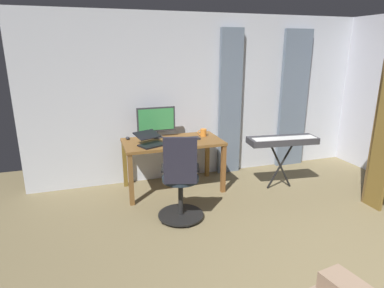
{
  "coord_description": "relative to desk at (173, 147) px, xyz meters",
  "views": [
    {
      "loc": [
        1.81,
        1.48,
        2.01
      ],
      "look_at": [
        0.58,
        -2.27,
        0.85
      ],
      "focal_mm": 30.62,
      "sensor_mm": 36.0,
      "label": 1
    }
  ],
  "objects": [
    {
      "name": "back_room_partition",
      "position": [
        -0.67,
        -0.52,
        0.61
      ],
      "size": [
        5.47,
        0.1,
        2.52
      ],
      "primitive_type": "cube",
      "color": "silver",
      "rests_on": "ground"
    },
    {
      "name": "curtain_left_panel",
      "position": [
        -2.25,
        -0.41,
        0.51
      ],
      "size": [
        0.52,
        0.06,
        2.31
      ],
      "primitive_type": "cube",
      "color": "slate",
      "rests_on": "ground"
    },
    {
      "name": "curtain_right_panel",
      "position": [
        -1.07,
        -0.41,
        0.51
      ],
      "size": [
        0.37,
        0.06,
        2.31
      ],
      "primitive_type": "cube",
      "color": "slate",
      "rests_on": "ground"
    },
    {
      "name": "desk",
      "position": [
        0.0,
        0.0,
        0.0
      ],
      "size": [
        1.39,
        0.73,
        0.75
      ],
      "color": "brown",
      "rests_on": "ground"
    },
    {
      "name": "office_chair",
      "position": [
        0.15,
        0.93,
        -0.16
      ],
      "size": [
        0.56,
        0.56,
        1.08
      ],
      "rotation": [
        0.0,
        0.0,
        2.86
      ],
      "color": "black",
      "rests_on": "ground"
    },
    {
      "name": "computer_monitor",
      "position": [
        0.18,
        -0.25,
        0.35
      ],
      "size": [
        0.56,
        0.18,
        0.45
      ],
      "color": "#333338",
      "rests_on": "desk"
    },
    {
      "name": "computer_keyboard",
      "position": [
        -0.2,
        0.01,
        0.11
      ],
      "size": [
        0.41,
        0.13,
        0.02
      ],
      "primitive_type": "cube",
      "color": "#232328",
      "rests_on": "desk"
    },
    {
      "name": "laptop",
      "position": [
        0.35,
        0.12,
        0.15
      ],
      "size": [
        0.44,
        0.44,
        0.17
      ],
      "rotation": [
        0.0,
        0.0,
        0.4
      ],
      "color": "black",
      "rests_on": "desk"
    },
    {
      "name": "computer_mouse",
      "position": [
        0.6,
        -0.27,
        0.11
      ],
      "size": [
        0.06,
        0.1,
        0.04
      ],
      "primitive_type": "ellipsoid",
      "color": "#232328",
      "rests_on": "desk"
    },
    {
      "name": "mug_tea",
      "position": [
        -0.5,
        -0.1,
        0.15
      ],
      "size": [
        0.14,
        0.09,
        0.11
      ],
      "color": "orange",
      "rests_on": "desk"
    },
    {
      "name": "piano_keyboard",
      "position": [
        -1.52,
        0.45,
        0.07
      ],
      "size": [
        1.03,
        0.43,
        0.79
      ],
      "rotation": [
        0.0,
        0.0,
        -0.11
      ],
      "color": "black",
      "rests_on": "ground"
    }
  ]
}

